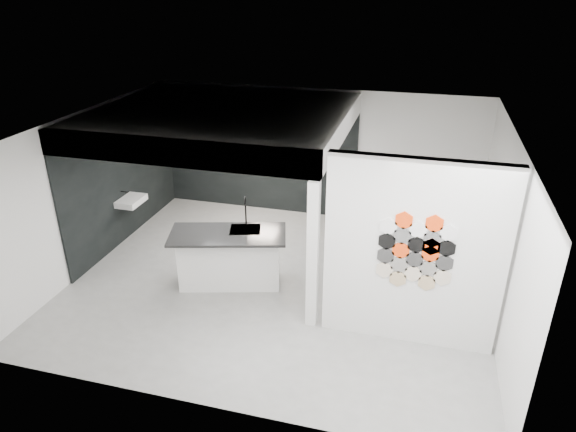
% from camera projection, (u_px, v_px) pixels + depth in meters
% --- Properties ---
extents(floor, '(7.00, 6.00, 0.01)m').
position_uv_depth(floor, '(278.00, 282.00, 9.02)').
color(floor, gray).
extents(partition_panel, '(2.45, 0.15, 2.80)m').
position_uv_depth(partition_panel, '(413.00, 255.00, 7.03)').
color(partition_panel, silver).
rests_on(partition_panel, floor).
extents(bay_clad_back, '(4.40, 0.04, 2.35)m').
position_uv_depth(bay_clad_back, '(258.00, 159.00, 11.42)').
color(bay_clad_back, black).
rests_on(bay_clad_back, floor).
extents(bay_clad_left, '(0.04, 4.00, 2.35)m').
position_uv_depth(bay_clad_left, '(124.00, 181.00, 10.21)').
color(bay_clad_left, black).
rests_on(bay_clad_left, floor).
extents(bulkhead, '(4.40, 4.00, 0.40)m').
position_uv_depth(bulkhead, '(222.00, 120.00, 9.12)').
color(bulkhead, silver).
rests_on(bulkhead, corner_column).
extents(corner_column, '(0.16, 0.16, 2.35)m').
position_uv_depth(corner_column, '(313.00, 256.00, 7.45)').
color(corner_column, silver).
rests_on(corner_column, floor).
extents(fascia_beam, '(4.40, 0.16, 0.40)m').
position_uv_depth(fascia_beam, '(173.00, 153.00, 7.44)').
color(fascia_beam, silver).
rests_on(fascia_beam, corner_column).
extents(wall_basin, '(0.40, 0.60, 0.12)m').
position_uv_depth(wall_basin, '(131.00, 201.00, 10.12)').
color(wall_basin, silver).
rests_on(wall_basin, bay_clad_left).
extents(display_shelf, '(3.00, 0.15, 0.04)m').
position_uv_depth(display_shelf, '(261.00, 156.00, 11.25)').
color(display_shelf, black).
rests_on(display_shelf, bay_clad_back).
extents(kitchen_island, '(2.07, 1.32, 1.55)m').
position_uv_depth(kitchen_island, '(230.00, 257.00, 8.76)').
color(kitchen_island, silver).
rests_on(kitchen_island, floor).
extents(stockpot, '(0.29, 0.29, 0.21)m').
position_uv_depth(stockpot, '(204.00, 145.00, 11.52)').
color(stockpot, black).
rests_on(stockpot, display_shelf).
extents(kettle, '(0.27, 0.27, 0.17)m').
position_uv_depth(kettle, '(303.00, 154.00, 10.99)').
color(kettle, black).
rests_on(kettle, display_shelf).
extents(glass_bowl, '(0.17, 0.17, 0.10)m').
position_uv_depth(glass_bowl, '(321.00, 158.00, 10.91)').
color(glass_bowl, gray).
rests_on(glass_bowl, display_shelf).
extents(glass_vase, '(0.13, 0.13, 0.14)m').
position_uv_depth(glass_vase, '(321.00, 157.00, 10.90)').
color(glass_vase, gray).
rests_on(glass_vase, display_shelf).
extents(bottle_dark, '(0.07, 0.07, 0.18)m').
position_uv_depth(bottle_dark, '(260.00, 151.00, 11.21)').
color(bottle_dark, black).
rests_on(bottle_dark, display_shelf).
extents(utensil_cup, '(0.09, 0.09, 0.10)m').
position_uv_depth(utensil_cup, '(226.00, 150.00, 11.41)').
color(utensil_cup, black).
rests_on(utensil_cup, display_shelf).
extents(hex_tile_cluster, '(1.04, 0.02, 1.16)m').
position_uv_depth(hex_tile_cluster, '(416.00, 252.00, 6.90)').
color(hex_tile_cluster, beige).
rests_on(hex_tile_cluster, partition_panel).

